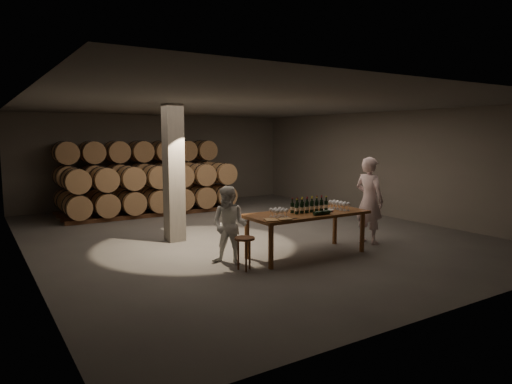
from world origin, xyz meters
TOP-DOWN VIEW (x-y plane):
  - room at (-1.80, 0.20)m, footprint 12.00×12.00m
  - tasting_table at (0.00, -2.50)m, footprint 2.60×1.10m
  - barrel_stack_back at (-0.96, 5.20)m, footprint 5.48×0.95m
  - barrel_stack_front at (-0.96, 3.80)m, footprint 5.48×0.95m
  - bottle_cluster at (0.10, -2.47)m, footprint 0.86×0.23m
  - lying_bottles at (0.08, -2.90)m, footprint 0.49×0.09m
  - glass_cluster_left at (-0.77, -2.60)m, footprint 0.30×0.30m
  - glass_cluster_right at (0.84, -2.56)m, footprint 0.20×0.53m
  - plate at (0.55, -2.53)m, footprint 0.27×0.27m
  - notebook_near at (-0.89, -2.95)m, footprint 0.28×0.24m
  - notebook_corner at (-1.13, -2.87)m, footprint 0.32×0.36m
  - pen at (-0.64, -2.95)m, footprint 0.14×0.04m
  - stool at (-1.64, -2.75)m, footprint 0.37×0.37m
  - person_man at (1.90, -2.42)m, footprint 0.56×0.78m
  - person_woman at (-1.67, -2.24)m, footprint 0.92×0.93m

SIDE VIEW (x-z plane):
  - stool at x=-1.64m, z-range 0.20..0.82m
  - person_woman at x=-1.67m, z-range 0.00..1.52m
  - tasting_table at x=0.00m, z-range 0.35..1.25m
  - barrel_stack_front at x=-0.96m, z-range 0.04..1.61m
  - pen at x=-0.64m, z-range 0.90..0.91m
  - plate at x=0.55m, z-range 0.90..0.92m
  - notebook_corner at x=-1.13m, z-range 0.90..0.92m
  - notebook_near at x=-0.89m, z-range 0.90..0.93m
  - lying_bottles at x=0.08m, z-range 0.90..0.99m
  - person_man at x=1.90m, z-range 0.00..1.99m
  - bottle_cluster at x=0.10m, z-range 0.86..1.17m
  - glass_cluster_left at x=-0.77m, z-range 0.94..1.10m
  - glass_cluster_right at x=0.84m, z-range 0.94..1.12m
  - barrel_stack_back at x=-0.96m, z-range 0.04..2.35m
  - room at x=-1.80m, z-range -4.40..7.60m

